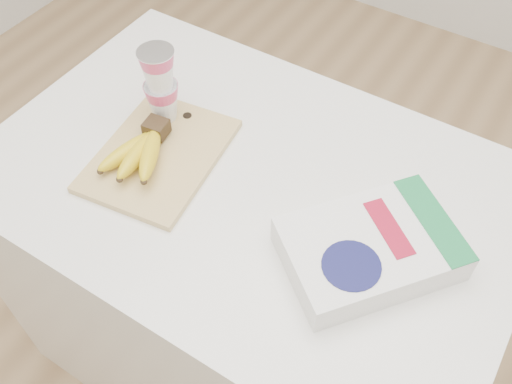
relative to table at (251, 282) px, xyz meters
The scene contains 5 objects.
table is the anchor object (origin of this frame).
cutting_board 0.48m from the table, 164.88° to the right, with size 0.24×0.33×0.02m, color #E4C37D.
bananas 0.52m from the table, 158.62° to the right, with size 0.14×0.19×0.06m.
yogurt_stack 0.60m from the table, behind, with size 0.08×0.08×0.18m.
cereal_box 0.55m from the table, ahead, with size 0.35×0.37×0.07m.
Camera 1 is at (0.42, -0.65, 1.75)m, focal length 40.00 mm.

